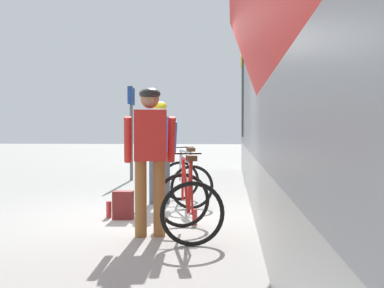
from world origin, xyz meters
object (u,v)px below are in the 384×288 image
(water_bottle_by_the_backpack, at_px, (109,209))
(platform_sign_post, at_px, (131,117))
(bicycle_far_red, at_px, (187,203))
(cyclist_far_in_red, at_px, (150,148))
(bicycle_near_silver, at_px, (186,181))
(cyclist_near_in_blue, at_px, (159,143))
(water_bottle_near_the_bikes, at_px, (195,217))
(train_car, at_px, (363,79))
(backpack_on_platform, at_px, (123,205))

(water_bottle_by_the_backpack, distance_m, platform_sign_post, 5.53)
(water_bottle_by_the_backpack, bearing_deg, bicycle_far_red, -42.36)
(cyclist_far_in_red, xyz_separation_m, bicycle_near_silver, (0.18, 2.50, -0.65))
(cyclist_near_in_blue, xyz_separation_m, water_bottle_by_the_backpack, (-0.53, -1.40, -0.94))
(bicycle_far_red, distance_m, water_bottle_near_the_bikes, 0.75)
(cyclist_near_in_blue, relative_size, water_bottle_by_the_backpack, 7.44)
(cyclist_far_in_red, relative_size, bicycle_far_red, 1.48)
(water_bottle_by_the_backpack, bearing_deg, cyclist_far_in_red, -55.44)
(bicycle_near_silver, bearing_deg, water_bottle_near_the_bikes, -80.69)
(cyclist_near_in_blue, relative_size, bicycle_near_silver, 1.43)
(cyclist_near_in_blue, relative_size, platform_sign_post, 0.73)
(train_car, relative_size, backpack_on_platform, 45.32)
(cyclist_near_in_blue, height_order, water_bottle_near_the_bikes, cyclist_near_in_blue)
(cyclist_far_in_red, xyz_separation_m, bicycle_far_red, (0.44, 0.03, -0.65))
(bicycle_near_silver, xyz_separation_m, water_bottle_near_the_bikes, (0.29, -1.77, -0.29))
(train_car, relative_size, water_bottle_near_the_bikes, 84.65)
(train_car, height_order, water_bottle_by_the_backpack, train_car)
(water_bottle_near_the_bikes, relative_size, platform_sign_post, 0.09)
(cyclist_far_in_red, relative_size, water_bottle_near_the_bikes, 8.23)
(cyclist_far_in_red, xyz_separation_m, water_bottle_by_the_backpack, (-0.81, 1.17, -0.94))
(train_car, distance_m, water_bottle_by_the_backpack, 4.02)
(water_bottle_by_the_backpack, bearing_deg, cyclist_near_in_blue, 69.27)
(cyclist_far_in_red, height_order, water_bottle_near_the_bikes, cyclist_far_in_red)
(bicycle_near_silver, height_order, backpack_on_platform, bicycle_near_silver)
(train_car, relative_size, bicycle_far_red, 15.18)
(cyclist_near_in_blue, xyz_separation_m, platform_sign_post, (-1.31, 3.86, 0.57))
(train_car, height_order, cyclist_far_in_red, train_car)
(cyclist_far_in_red, xyz_separation_m, water_bottle_near_the_bikes, (0.48, 0.72, -0.95))
(water_bottle_near_the_bikes, height_order, platform_sign_post, platform_sign_post)
(train_car, xyz_separation_m, cyclist_far_in_red, (-2.76, -1.18, -0.91))
(backpack_on_platform, height_order, water_bottle_by_the_backpack, backpack_on_platform)
(bicycle_near_silver, relative_size, bicycle_far_red, 1.03)
(backpack_on_platform, distance_m, water_bottle_by_the_backpack, 0.27)
(water_bottle_near_the_bikes, bearing_deg, cyclist_near_in_blue, 112.19)
(train_car, height_order, platform_sign_post, train_car)
(bicycle_near_silver, distance_m, bicycle_far_red, 2.48)
(train_car, xyz_separation_m, bicycle_far_red, (-2.32, -1.14, -1.56))
(cyclist_near_in_blue, xyz_separation_m, water_bottle_near_the_bikes, (0.75, -1.84, -0.95))
(bicycle_near_silver, relative_size, water_bottle_by_the_backpack, 5.20)
(bicycle_near_silver, xyz_separation_m, platform_sign_post, (-1.77, 3.93, 1.22))
(platform_sign_post, bearing_deg, water_bottle_by_the_backpack, -81.53)
(train_car, relative_size, cyclist_near_in_blue, 10.29)
(platform_sign_post, bearing_deg, cyclist_near_in_blue, -71.24)
(train_car, height_order, backpack_on_platform, train_car)
(cyclist_far_in_red, distance_m, platform_sign_post, 6.65)
(train_car, bearing_deg, platform_sign_post, 129.65)
(water_bottle_by_the_backpack, bearing_deg, backpack_on_platform, -22.70)
(water_bottle_near_the_bikes, bearing_deg, platform_sign_post, 109.89)
(backpack_on_platform, bearing_deg, water_bottle_by_the_backpack, 156.22)
(cyclist_far_in_red, height_order, backpack_on_platform, cyclist_far_in_red)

